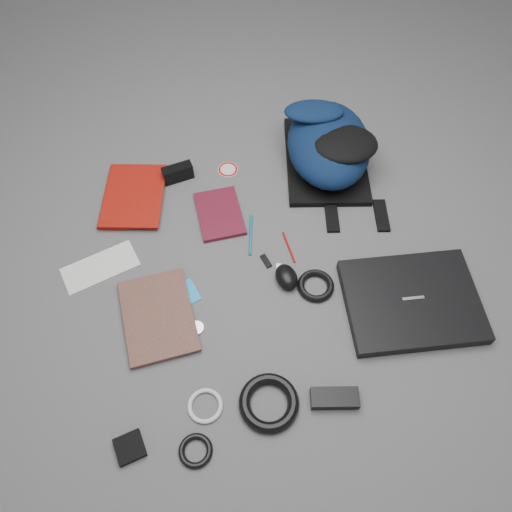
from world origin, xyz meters
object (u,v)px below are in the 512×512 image
object	(u,v)px
comic_book	(124,325)
dvd_case	(220,214)
power_brick	(335,398)
backpack	(328,144)
mouse	(286,277)
laptop	(412,301)
pouch	(130,448)
compact_camera	(178,173)
textbook_red	(104,196)

from	to	relation	value
comic_book	dvd_case	world-z (taller)	comic_book
power_brick	backpack	bearing A→B (deg)	86.65
power_brick	mouse	bearing A→B (deg)	107.06
laptop	pouch	xyz separation A→B (m)	(-0.91, -0.13, -0.01)
laptop	compact_camera	world-z (taller)	compact_camera
dvd_case	mouse	world-z (taller)	mouse
textbook_red	power_brick	bearing A→B (deg)	-42.60
backpack	textbook_red	world-z (taller)	backpack
dvd_case	mouse	distance (m)	0.34
comic_book	compact_camera	distance (m)	0.60
textbook_red	mouse	distance (m)	0.72
mouse	dvd_case	bearing A→B (deg)	110.43
compact_camera	mouse	bearing A→B (deg)	-70.90
comic_book	dvd_case	xyz separation A→B (m)	(0.40, 0.30, -0.00)
comic_book	dvd_case	size ratio (longest dim) A/B	1.39
power_brick	comic_book	bearing A→B (deg)	159.55
textbook_red	backpack	bearing A→B (deg)	13.08
backpack	laptop	size ratio (longest dim) A/B	1.13
power_brick	pouch	world-z (taller)	power_brick
laptop	textbook_red	distance (m)	1.10
dvd_case	power_brick	xyz separation A→B (m)	(0.11, -0.72, 0.01)
textbook_red	mouse	bearing A→B (deg)	-26.94
textbook_red	laptop	bearing A→B (deg)	-21.47
backpack	comic_book	size ratio (longest dim) A/B	1.59
dvd_case	compact_camera	distance (m)	0.23
backpack	dvd_case	world-z (taller)	backpack
compact_camera	power_brick	size ratio (longest dim) A/B	0.82
mouse	pouch	xyz separation A→B (m)	(-0.57, -0.34, -0.02)
mouse	power_brick	distance (m)	0.40
dvd_case	pouch	bearing A→B (deg)	-118.57
textbook_red	dvd_case	bearing A→B (deg)	-9.17
compact_camera	mouse	distance (m)	0.57
comic_book	pouch	size ratio (longest dim) A/B	3.94
laptop	compact_camera	distance (m)	0.92
backpack	laptop	bearing A→B (deg)	-70.45
comic_book	power_brick	bearing A→B (deg)	-35.51
backpack	mouse	world-z (taller)	backpack
pouch	laptop	bearing A→B (deg)	8.30
dvd_case	mouse	size ratio (longest dim) A/B	2.21
comic_book	textbook_red	bearing A→B (deg)	89.94
textbook_red	comic_book	distance (m)	0.51
pouch	textbook_red	bearing A→B (deg)	84.18
compact_camera	comic_book	bearing A→B (deg)	-123.74
power_brick	pouch	size ratio (longest dim) A/B	1.82
comic_book	mouse	xyz separation A→B (m)	(0.52, -0.01, 0.01)
mouse	power_brick	world-z (taller)	mouse
comic_book	backpack	bearing A→B (deg)	29.55
dvd_case	textbook_red	bearing A→B (deg)	156.56
textbook_red	compact_camera	distance (m)	0.27
comic_book	compact_camera	xyz separation A→B (m)	(0.31, 0.51, 0.02)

